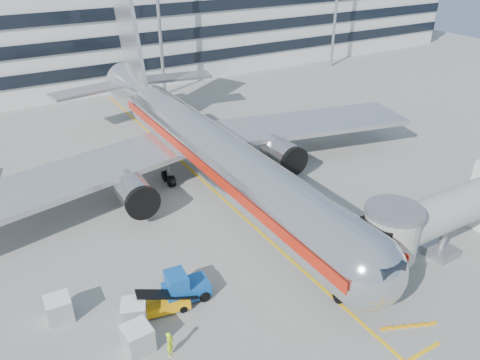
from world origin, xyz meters
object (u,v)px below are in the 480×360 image
baggage_tug (183,287)px  cargo_container_left (59,309)px  belt_loader (160,305)px  cargo_container_right (134,313)px  ramp_worker (170,344)px  main_jet (206,146)px  cargo_container_front (138,338)px

baggage_tug → cargo_container_left: baggage_tug is taller
belt_loader → baggage_tug: size_ratio=1.29×
cargo_container_right → ramp_worker: size_ratio=1.18×
ramp_worker → cargo_container_right: bearing=57.7°
belt_loader → cargo_container_left: 6.55m
cargo_container_left → cargo_container_right: (4.11, -2.88, -0.00)m
baggage_tug → cargo_container_left: bearing=162.8°
main_jet → cargo_container_left: size_ratio=30.19×
main_jet → ramp_worker: bearing=-123.1°
cargo_container_front → belt_loader: bearing=44.5°
belt_loader → cargo_container_left: belt_loader is taller
baggage_tug → cargo_container_right: (-3.69, -0.46, -0.17)m
belt_loader → cargo_container_right: (-1.84, -0.15, 0.29)m
main_jet → cargo_container_right: 19.50m
cargo_container_front → ramp_worker: ramp_worker is taller
cargo_container_left → ramp_worker: 8.22m
main_jet → ramp_worker: 21.75m
main_jet → cargo_container_right: size_ratio=24.86×
belt_loader → cargo_container_front: (-2.39, -2.35, 0.32)m
main_jet → cargo_container_front: main_jet is taller
main_jet → cargo_container_front: (-13.24, -16.61, -3.36)m
belt_loader → cargo_container_front: size_ratio=2.36×
main_jet → cargo_container_front: 21.51m
belt_loader → cargo_container_right: size_ratio=2.04×
belt_loader → ramp_worker: (-0.88, -3.75, 0.32)m
cargo_container_left → ramp_worker: bearing=-51.9°
baggage_tug → cargo_container_left: size_ratio=1.92×
main_jet → cargo_container_left: main_jet is taller
main_jet → baggage_tug: bearing=-122.8°
belt_loader → cargo_container_right: belt_loader is taller
ramp_worker → cargo_container_left: bearing=80.8°
cargo_container_right → cargo_container_front: (-0.55, -2.20, 0.03)m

